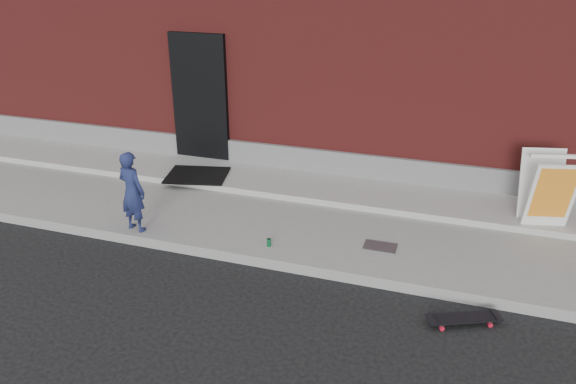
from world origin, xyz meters
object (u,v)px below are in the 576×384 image
at_px(child, 132,192).
at_px(skateboard, 463,318).
at_px(soda_can, 269,242).
at_px(pizza_sign, 547,189).

height_order(child, skateboard, child).
xyz_separation_m(skateboard, soda_can, (-2.58, 0.73, 0.13)).
relative_size(pizza_sign, soda_can, 9.32).
bearing_deg(child, soda_can, -163.61).
height_order(pizza_sign, soda_can, pizza_sign).
distance_m(skateboard, soda_can, 2.68).
xyz_separation_m(pizza_sign, soda_can, (-3.52, -1.72, -0.56)).
distance_m(skateboard, pizza_sign, 2.72).
height_order(skateboard, pizza_sign, pizza_sign).
bearing_deg(pizza_sign, soda_can, -153.97).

